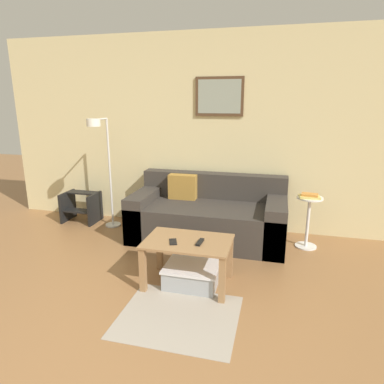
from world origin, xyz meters
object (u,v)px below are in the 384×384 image
(cell_phone, at_px, (173,242))
(remote_control, at_px, (200,242))
(storage_bin, at_px, (192,275))
(side_table, at_px, (308,218))
(step_stool, at_px, (81,206))
(book_stack, at_px, (310,196))
(couch, at_px, (208,217))
(floor_lamp, at_px, (102,157))
(coffee_table, at_px, (188,250))

(cell_phone, bearing_deg, remote_control, -11.00)
(storage_bin, bearing_deg, cell_phone, -155.70)
(side_table, height_order, step_stool, side_table)
(storage_bin, bearing_deg, book_stack, 46.45)
(storage_bin, relative_size, cell_phone, 3.66)
(couch, relative_size, storage_bin, 3.69)
(side_table, bearing_deg, book_stack, -115.86)
(side_table, xyz_separation_m, book_stack, (-0.01, -0.02, 0.27))
(side_table, bearing_deg, remote_control, -130.37)
(floor_lamp, bearing_deg, couch, 2.95)
(side_table, relative_size, remote_control, 4.13)
(book_stack, relative_size, remote_control, 1.62)
(storage_bin, bearing_deg, step_stool, 146.67)
(floor_lamp, bearing_deg, book_stack, 1.77)
(step_stool, bearing_deg, floor_lamp, -23.92)
(cell_phone, bearing_deg, book_stack, 23.81)
(step_stool, bearing_deg, couch, -4.77)
(coffee_table, xyz_separation_m, side_table, (1.15, 1.18, 0.02))
(couch, distance_m, side_table, 1.20)
(storage_bin, bearing_deg, coffee_table, -178.24)
(coffee_table, distance_m, side_table, 1.65)
(step_stool, bearing_deg, coffee_table, -33.90)
(storage_bin, xyz_separation_m, book_stack, (1.10, 1.16, 0.54))
(couch, height_order, remote_control, couch)
(side_table, distance_m, book_stack, 0.27)
(remote_control, height_order, step_stool, remote_control)
(book_stack, bearing_deg, step_stool, 177.21)
(floor_lamp, relative_size, remote_control, 9.93)
(side_table, height_order, remote_control, side_table)
(couch, distance_m, storage_bin, 1.17)
(remote_control, bearing_deg, book_stack, 53.38)
(floor_lamp, bearing_deg, step_stool, 156.08)
(storage_bin, xyz_separation_m, side_table, (1.11, 1.18, 0.27))
(floor_lamp, xyz_separation_m, step_stool, (-0.52, 0.23, -0.77))
(couch, xyz_separation_m, storage_bin, (0.09, -1.15, -0.19))
(floor_lamp, xyz_separation_m, side_table, (2.58, 0.10, -0.63))
(cell_phone, xyz_separation_m, step_stool, (-1.83, 1.38, -0.22))
(side_table, bearing_deg, step_stool, 177.58)
(coffee_table, distance_m, floor_lamp, 1.91)
(coffee_table, relative_size, floor_lamp, 0.54)
(step_stool, bearing_deg, side_table, -2.42)
(floor_lamp, height_order, book_stack, floor_lamp)
(side_table, bearing_deg, storage_bin, -133.32)
(coffee_table, bearing_deg, side_table, 45.68)
(remote_control, bearing_deg, floor_lamp, 148.35)
(couch, relative_size, floor_lamp, 1.27)
(coffee_table, bearing_deg, cell_phone, -149.42)
(floor_lamp, height_order, remote_control, floor_lamp)
(book_stack, distance_m, remote_control, 1.58)
(storage_bin, height_order, remote_control, remote_control)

